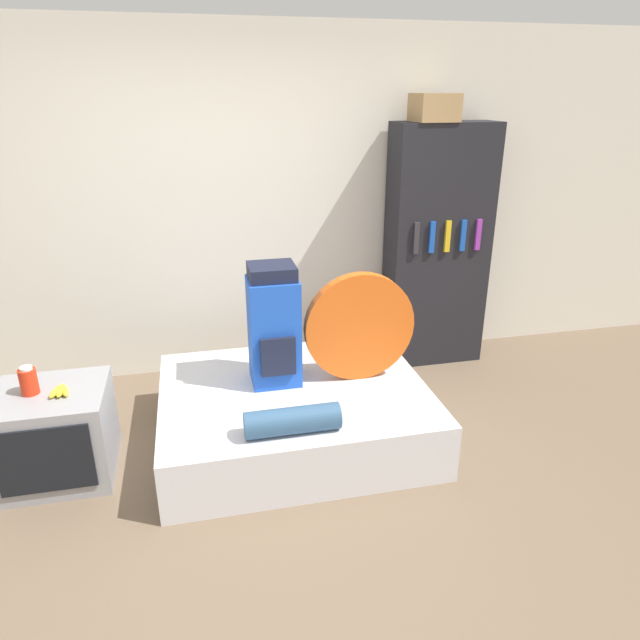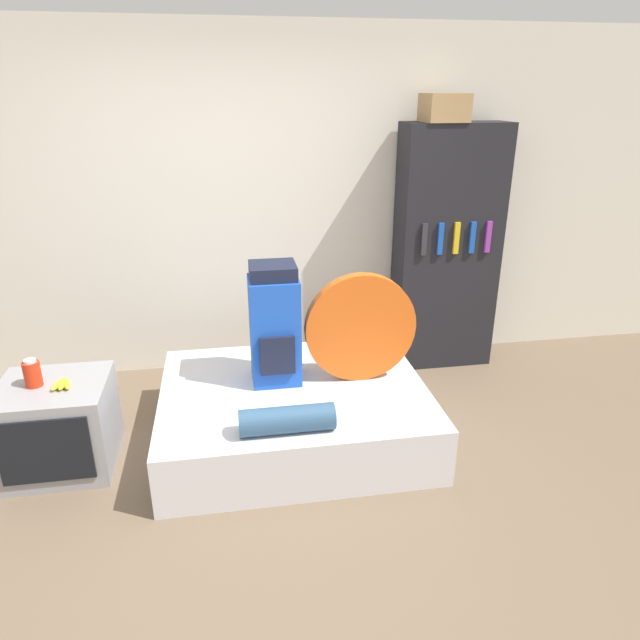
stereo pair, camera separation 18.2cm
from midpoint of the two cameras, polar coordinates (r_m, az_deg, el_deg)
name	(u,v)px [view 2 (the right image)]	position (r m, az deg, el deg)	size (l,w,h in m)	color
ground_plane	(272,511)	(3.28, -3.16, -18.52)	(16.00, 16.00, 0.00)	brown
wall_back	(244,207)	(4.46, -6.41, 11.15)	(8.00, 0.05, 2.60)	silver
bed	(294,411)	(3.77, -1.20, -9.14)	(1.68, 1.36, 0.37)	silver
backpack	(275,326)	(3.61, -3.12, -0.58)	(0.31, 0.32, 0.78)	blue
tent_bag	(360,328)	(3.65, 5.50, -0.78)	(0.72, 0.08, 0.72)	#E05B19
sleeping_roll	(287,420)	(3.19, -1.66, -9.95)	(0.53, 0.15, 0.15)	#33567A
television	(58,426)	(3.75, -23.44, -9.70)	(0.62, 0.58, 0.55)	#939399
canister	(32,373)	(3.63, -25.55, -4.85)	(0.10, 0.10, 0.17)	red
banana_bunch	(63,384)	(3.57, -23.02, -5.90)	(0.12, 0.15, 0.04)	yellow
bookshelf	(446,250)	(4.66, 13.64, 6.83)	(0.80, 0.35, 1.92)	black
cardboard_box	(444,108)	(4.45, 13.55, 19.95)	(0.30, 0.30, 0.19)	#A88456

